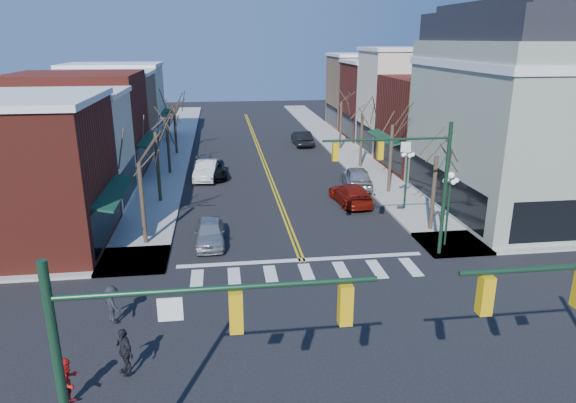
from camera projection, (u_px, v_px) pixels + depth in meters
name	position (u px, v px, depth m)	size (l,w,h in m)	color
ground	(334.00, 343.00, 19.66)	(160.00, 160.00, 0.00)	black
sidewalk_left	(157.00, 197.00, 37.42)	(3.50, 70.00, 0.15)	#9E9B93
sidewalk_right	(389.00, 188.00, 39.62)	(3.50, 70.00, 0.15)	#9E9B93
bldg_left_brick_a	(7.00, 178.00, 27.58)	(10.00, 8.50, 8.00)	maroon
bldg_left_stucco_a	(51.00, 152.00, 34.98)	(10.00, 7.00, 7.50)	beige
bldg_left_brick_b	(80.00, 126.00, 42.38)	(10.00, 9.00, 8.50)	maroon
bldg_left_tan	(101.00, 116.00, 50.28)	(10.00, 7.50, 7.80)	#A17A59
bldg_left_stucco_b	(116.00, 104.00, 57.54)	(10.00, 8.00, 8.20)	beige
bldg_right_brick_a	(445.00, 124.00, 44.71)	(10.00, 8.50, 8.00)	maroon
bldg_right_stucco	(414.00, 102.00, 51.73)	(10.00, 7.00, 10.00)	beige
bldg_right_brick_b	(389.00, 101.00, 59.04)	(10.00, 8.00, 8.50)	maroon
bldg_right_tan	(370.00, 92.00, 66.52)	(10.00, 8.00, 9.00)	#A17A59
victorian_corner	(536.00, 111.00, 33.41)	(12.25, 14.25, 13.30)	#929C87
traffic_mast_near_left	(154.00, 367.00, 10.54)	(6.60, 0.28, 7.20)	#14331E
traffic_mast_far_right	(412.00, 172.00, 25.91)	(6.60, 0.28, 7.20)	#14331E
lamppost_corner	(449.00, 196.00, 27.82)	(0.36, 0.36, 4.33)	#14331E
lamppost_midblock	(407.00, 168.00, 33.96)	(0.36, 0.36, 4.33)	#14331E
tree_left_a	(143.00, 205.00, 28.26)	(0.24, 0.24, 4.76)	#382B21
tree_left_b	(158.00, 168.00, 35.78)	(0.24, 0.24, 5.04)	#382B21
tree_left_c	(168.00, 148.00, 43.40)	(0.24, 0.24, 4.55)	#382B21
tree_left_d	(175.00, 130.00, 50.91)	(0.24, 0.24, 4.90)	#382B21
tree_right_a	(433.00, 194.00, 30.40)	(0.24, 0.24, 4.62)	#382B21
tree_right_b	(390.00, 160.00, 37.87)	(0.24, 0.24, 5.18)	#382B21
tree_right_c	(361.00, 141.00, 45.48)	(0.24, 0.24, 4.83)	#382B21
tree_right_d	(341.00, 126.00, 53.01)	(0.24, 0.24, 4.97)	#382B21
car_left_near	(210.00, 232.00, 28.91)	(1.66, 4.12, 1.40)	#A6A7AB
car_left_mid	(207.00, 170.00, 42.31)	(1.64, 4.72, 1.55)	silver
car_left_far	(212.00, 169.00, 42.91)	(2.28, 4.94, 1.37)	black
car_right_near	(350.00, 194.00, 36.01)	(2.00, 4.92, 1.43)	maroon
car_right_mid	(356.00, 177.00, 39.92)	(1.99, 4.95, 1.69)	#A4A4A8
car_right_far	(302.00, 138.00, 55.75)	(1.68, 4.80, 1.58)	black
pedestrian_red_b	(68.00, 382.00, 15.91)	(0.81, 0.63, 1.66)	red
pedestrian_dark_a	(124.00, 351.00, 17.43)	(1.00, 0.42, 1.71)	black
pedestrian_dark_b	(112.00, 304.00, 20.64)	(1.02, 0.58, 1.57)	black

